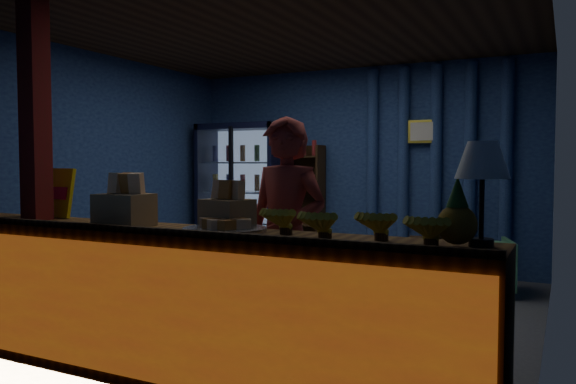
% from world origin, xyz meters
% --- Properties ---
extents(ground, '(4.60, 4.60, 0.00)m').
position_xyz_m(ground, '(0.00, 0.00, 0.00)').
color(ground, '#515154').
rests_on(ground, ground).
extents(room_walls, '(4.60, 4.60, 4.60)m').
position_xyz_m(room_walls, '(0.00, 0.00, 1.57)').
color(room_walls, navy).
rests_on(room_walls, ground).
extents(counter, '(4.40, 0.57, 0.99)m').
position_xyz_m(counter, '(0.00, -1.91, 0.48)').
color(counter, brown).
rests_on(counter, ground).
extents(support_post, '(0.16, 0.16, 2.60)m').
position_xyz_m(support_post, '(-1.05, -1.90, 1.30)').
color(support_post, maroon).
rests_on(support_post, ground).
extents(beverage_cooler, '(1.20, 0.62, 1.90)m').
position_xyz_m(beverage_cooler, '(-1.55, 1.92, 0.93)').
color(beverage_cooler, black).
rests_on(beverage_cooler, ground).
extents(bottle_shelf, '(0.50, 0.28, 1.60)m').
position_xyz_m(bottle_shelf, '(-0.70, 2.06, 0.79)').
color(bottle_shelf, '#3E2813').
rests_on(bottle_shelf, ground).
extents(curtain_folds, '(1.74, 0.14, 2.50)m').
position_xyz_m(curtain_folds, '(1.00, 2.14, 1.30)').
color(curtain_folds, navy).
rests_on(curtain_folds, room_walls).
extents(framed_picture, '(0.36, 0.04, 0.28)m').
position_xyz_m(framed_picture, '(0.85, 2.10, 1.75)').
color(framed_picture, gold).
rests_on(framed_picture, room_walls).
extents(shopkeeper, '(0.65, 0.46, 1.69)m').
position_xyz_m(shopkeeper, '(0.71, -1.33, 0.84)').
color(shopkeeper, '#9A312A').
rests_on(shopkeeper, ground).
extents(green_chair, '(0.79, 0.80, 0.59)m').
position_xyz_m(green_chair, '(1.62, 1.38, 0.30)').
color(green_chair, '#53A767').
rests_on(green_chair, ground).
extents(side_table, '(0.66, 0.53, 0.65)m').
position_xyz_m(side_table, '(1.18, 1.38, 0.27)').
color(side_table, '#3E2813').
rests_on(side_table, ground).
extents(yellow_sign, '(0.48, 0.15, 0.38)m').
position_xyz_m(yellow_sign, '(-1.14, -1.68, 1.14)').
color(yellow_sign, '#E3B70B').
rests_on(yellow_sign, counter).
extents(snack_box_left, '(0.34, 0.29, 0.35)m').
position_xyz_m(snack_box_left, '(-0.19, -1.92, 1.08)').
color(snack_box_left, olive).
rests_on(snack_box_left, counter).
extents(snack_box_centre, '(0.34, 0.30, 0.31)m').
position_xyz_m(snack_box_centre, '(0.50, -1.74, 1.06)').
color(snack_box_centre, olive).
rests_on(snack_box_centre, counter).
extents(pastry_tray, '(0.51, 0.51, 0.08)m').
position_xyz_m(pastry_tray, '(0.57, -1.88, 0.98)').
color(pastry_tray, silver).
rests_on(pastry_tray, counter).
extents(banana_bunches, '(1.12, 0.31, 0.18)m').
position_xyz_m(banana_bunches, '(1.39, -1.91, 1.04)').
color(banana_bunches, gold).
rests_on(banana_bunches, counter).
extents(table_lamp, '(0.27, 0.27, 0.53)m').
position_xyz_m(table_lamp, '(2.05, -1.82, 1.36)').
color(table_lamp, black).
rests_on(table_lamp, counter).
extents(pineapple, '(0.20, 0.20, 0.34)m').
position_xyz_m(pineapple, '(1.94, -1.87, 1.09)').
color(pineapple, olive).
rests_on(pineapple, counter).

